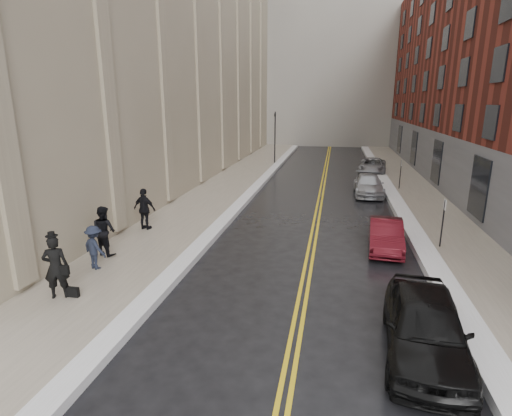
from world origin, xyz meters
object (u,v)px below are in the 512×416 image
at_px(pedestrian_a, 104,231).
at_px(pedestrian_c, 145,209).
at_px(pedestrian_b, 95,247).
at_px(car_maroon, 386,235).
at_px(pedestrian_main, 56,267).
at_px(car_black, 425,326).
at_px(car_silver_far, 372,166).
at_px(car_silver_near, 369,185).

distance_m(pedestrian_a, pedestrian_c, 3.39).
relative_size(pedestrian_a, pedestrian_b, 1.22).
xyz_separation_m(car_maroon, pedestrian_main, (-10.65, -6.85, 0.54)).
bearing_deg(car_black, car_silver_far, 93.25).
bearing_deg(pedestrian_c, pedestrian_main, 104.05).
distance_m(pedestrian_b, pedestrian_c, 4.76).
bearing_deg(car_silver_near, car_silver_far, 83.68).
bearing_deg(car_maroon, pedestrian_a, -160.28).
height_order(car_black, pedestrian_a, pedestrian_a).
bearing_deg(car_silver_far, car_maroon, -86.53).
distance_m(pedestrian_a, pedestrian_b, 1.44).
bearing_deg(car_maroon, car_silver_near, 93.46).
distance_m(car_maroon, pedestrian_c, 11.16).
bearing_deg(pedestrian_c, car_silver_far, -112.48).
xyz_separation_m(car_black, car_silver_near, (-0.06, 18.19, -0.14)).
bearing_deg(car_maroon, pedestrian_main, -143.53).
relative_size(car_silver_far, pedestrian_main, 2.37).
bearing_deg(car_silver_far, car_silver_near, -89.87).
distance_m(car_black, car_maroon, 7.53).
bearing_deg(pedestrian_main, pedestrian_a, -105.94).
bearing_deg(car_silver_far, pedestrian_main, -107.68).
distance_m(car_silver_near, pedestrian_b, 18.71).
height_order(car_maroon, pedestrian_b, pedestrian_b).
bearing_deg(car_silver_near, pedestrian_b, -125.47).
bearing_deg(car_black, pedestrian_a, 164.30).
bearing_deg(pedestrian_b, car_silver_near, -103.00).
bearing_deg(car_black, pedestrian_c, 150.75).
distance_m(car_silver_near, car_silver_far, 8.57).
height_order(pedestrian_main, pedestrian_c, pedestrian_main).
relative_size(car_silver_far, pedestrian_a, 2.41).
relative_size(pedestrian_main, pedestrian_a, 1.02).
relative_size(car_black, car_silver_far, 0.98).
bearing_deg(pedestrian_a, car_black, 177.08).
relative_size(car_maroon, pedestrian_a, 1.92).
relative_size(car_silver_far, pedestrian_b, 2.93).
bearing_deg(car_black, pedestrian_b, 169.98).
bearing_deg(car_maroon, pedestrian_c, -177.16).
bearing_deg(car_silver_near, pedestrian_main, -121.46).
relative_size(car_silver_near, pedestrian_main, 2.26).
bearing_deg(pedestrian_main, car_maroon, -172.08).
relative_size(car_maroon, pedestrian_c, 1.92).
height_order(pedestrian_main, pedestrian_b, pedestrian_main).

